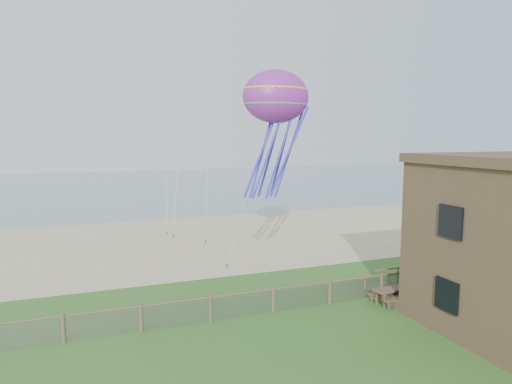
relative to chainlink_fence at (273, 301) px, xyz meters
The scene contains 7 objects.
ground 6.03m from the chainlink_fence, 90.00° to the right, with size 160.00×160.00×0.00m, color #2C6221.
sand_beach 16.01m from the chainlink_fence, 90.00° to the left, with size 72.00×20.00×0.02m, color tan.
ocean 60.00m from the chainlink_fence, 90.00° to the left, with size 160.00×68.00×0.02m, color slate.
chainlink_fence is the anchor object (origin of this frame).
motel_deck 13.04m from the chainlink_fence, ahead, with size 15.00×2.00×0.50m, color brown.
picnic_table 5.91m from the chainlink_fence, ahead, with size 1.81×1.37×0.76m, color brown, non-canonical shape.
octopus_kite 9.46m from the chainlink_fence, 65.84° to the left, with size 3.69×2.61×7.60m, color #E92440, non-canonical shape.
Camera 1 is at (-7.99, -12.78, 8.13)m, focal length 32.00 mm.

